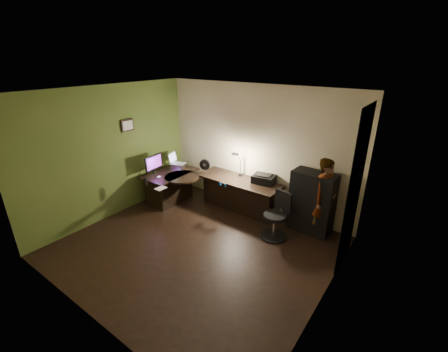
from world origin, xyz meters
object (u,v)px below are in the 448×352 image
Objects in this scene: desk_right at (238,195)px; cabinet at (312,202)px; desk_left at (171,187)px; monitor at (154,168)px; office_chair at (275,216)px; person at (325,199)px.

desk_right is 1.58× the size of cabinet.
desk_right reaches higher than desk_left.
office_chair is at bearing 0.24° from monitor.
desk_right is at bearing 170.73° from office_chair.
office_chair is at bearing -121.20° from cabinet.
desk_left is at bearing 120.90° from person.
cabinet is 0.29m from person.
desk_left is 0.81× the size of person.
cabinet is at bearing 70.07° from office_chair.
desk_right is at bearing -172.05° from cabinet.
monitor is at bearing -160.29° from cabinet.
desk_right is 1.89m from person.
desk_left is 1.03× the size of cabinet.
office_chair reaches higher than desk_right.
desk_left is at bearing -157.73° from desk_right.
desk_right is at bearing 19.68° from monitor.
office_chair is 0.58× the size of person.
office_chair is (1.15, -0.52, 0.09)m from desk_right.
cabinet is at bearing 9.94° from monitor.
person reaches higher than desk_right.
person is at bearing 56.39° from office_chair.
office_chair is (2.90, 0.32, -0.42)m from monitor.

